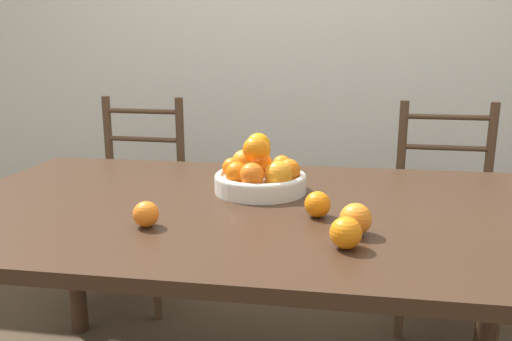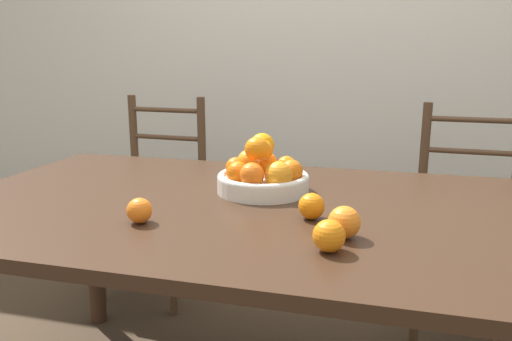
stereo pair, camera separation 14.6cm
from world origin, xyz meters
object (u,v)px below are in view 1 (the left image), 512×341
object	(u,v)px
chair_left	(135,202)
orange_loose_1	(356,219)
orange_loose_3	(346,233)
orange_loose_0	(146,214)
fruit_bowl	(260,174)
orange_loose_2	(318,204)
chair_right	(445,217)

from	to	relation	value
chair_left	orange_loose_1	bearing A→B (deg)	-43.10
orange_loose_3	orange_loose_0	bearing A→B (deg)	172.53
fruit_bowl	orange_loose_1	xyz separation A→B (m)	(0.28, -0.34, -0.02)
orange_loose_1	orange_loose_2	xyz separation A→B (m)	(-0.09, 0.12, -0.00)
orange_loose_0	chair_right	world-z (taller)	chair_right
chair_left	fruit_bowl	bearing A→B (deg)	-41.13
orange_loose_3	chair_left	xyz separation A→B (m)	(-0.97, 1.11, -0.31)
fruit_bowl	orange_loose_2	bearing A→B (deg)	-49.67
fruit_bowl	orange_loose_2	world-z (taller)	fruit_bowl
orange_loose_0	orange_loose_3	world-z (taller)	orange_loose_3
orange_loose_0	fruit_bowl	bearing A→B (deg)	57.34
fruit_bowl	orange_loose_3	world-z (taller)	fruit_bowl
orange_loose_3	chair_right	world-z (taller)	chair_right
fruit_bowl	orange_loose_1	world-z (taller)	fruit_bowl
fruit_bowl	chair_right	distance (m)	1.04
orange_loose_2	orange_loose_0	bearing A→B (deg)	-161.10
orange_loose_0	orange_loose_1	world-z (taller)	orange_loose_1
orange_loose_2	chair_right	bearing A→B (deg)	59.57
orange_loose_0	chair_left	size ratio (longest dim) A/B	0.07
orange_loose_0	chair_right	distance (m)	1.44
orange_loose_0	orange_loose_2	bearing A→B (deg)	18.90
fruit_bowl	orange_loose_2	size ratio (longest dim) A/B	4.11
orange_loose_0	chair_right	xyz separation A→B (m)	(0.95, 1.04, -0.31)
chair_left	orange_loose_0	bearing A→B (deg)	-62.84
orange_loose_0	chair_left	xyz separation A→B (m)	(-0.48, 1.04, -0.31)
orange_loose_1	orange_loose_0	bearing A→B (deg)	-176.93
orange_loose_0	orange_loose_2	xyz separation A→B (m)	(0.42, 0.14, 0.00)
orange_loose_2	chair_right	distance (m)	1.09
orange_loose_1	orange_loose_3	xyz separation A→B (m)	(-0.02, -0.09, -0.00)
orange_loose_3	chair_left	size ratio (longest dim) A/B	0.08
fruit_bowl	orange_loose_2	xyz separation A→B (m)	(0.19, -0.22, -0.02)
chair_right	fruit_bowl	bearing A→B (deg)	-134.62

